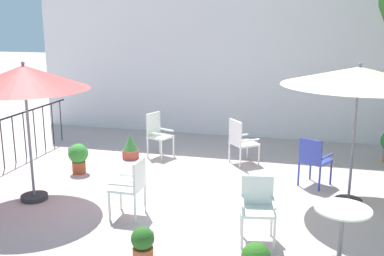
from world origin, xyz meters
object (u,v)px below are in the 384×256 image
Objects in this scene: patio_umbrella_1 at (359,77)px; patio_chair_1 at (314,158)px; patio_chair_0 at (157,132)px; cafe_table_0 at (342,226)px; potted_plant_1 at (78,156)px; patio_chair_2 at (257,204)px; patio_umbrella_0 at (24,79)px; potted_plant_2 at (130,147)px; potted_plant_0 at (143,247)px; patio_chair_4 at (132,184)px; patio_chair_3 at (240,139)px.

patio_chair_1 is (-0.57, 0.68, -1.54)m from patio_umbrella_1.
patio_chair_0 is 1.07× the size of patio_chair_1.
potted_plant_1 is at bearing 153.86° from cafe_table_0.
patio_chair_2 is (-0.75, -2.29, -0.01)m from patio_chair_1.
patio_umbrella_0 is 3.18m from potted_plant_2.
patio_umbrella_1 is at bearing 46.28° from potted_plant_0.
potted_plant_2 is (-4.38, 1.45, -1.82)m from patio_umbrella_1.
cafe_table_0 is 2.72m from patio_chair_1.
potted_plant_1 reaches higher than potted_plant_0.
patio_chair_1 is at bearing 37.02° from patio_chair_4.
patio_chair_1 is 3.33m from patio_chair_4.
patio_umbrella_0 is 4.31× the size of potted_plant_0.
patio_umbrella_0 is 3.44m from patio_chair_0.
patio_umbrella_1 is 4.96m from potted_plant_2.
patio_chair_3 reaches higher than potted_plant_2.
potted_plant_0 is 0.99× the size of potted_plant_2.
patio_chair_0 is 1.06× the size of patio_chair_4.
patio_umbrella_0 is at bearing -137.85° from patio_chair_3.
cafe_table_0 reaches higher than potted_plant_2.
patio_chair_2 reaches higher than potted_plant_1.
potted_plant_1 is (-3.68, 1.90, -0.18)m from patio_chair_2.
patio_chair_2 is at bearing -7.60° from patio_umbrella_0.
patio_chair_0 is (1.22, 2.86, -1.48)m from patio_umbrella_0.
cafe_table_0 reaches higher than potted_plant_0.
patio_chair_1 is at bearing 71.91° from patio_chair_2.
patio_chair_2 is 1.65× the size of potted_plant_0.
potted_plant_0 is at bearing -139.15° from patio_chair_2.
patio_chair_4 reaches higher than potted_plant_0.
cafe_table_0 is 5.22m from patio_chair_0.
potted_plant_1 is 1.31m from potted_plant_2.
patio_chair_4 is at bearing 171.70° from patio_chair_2.
potted_plant_0 is 3.85m from potted_plant_1.
potted_plant_0 is (2.52, -1.58, -1.74)m from patio_umbrella_0.
patio_chair_0 is 1.02× the size of patio_chair_3.
potted_plant_2 is at bearing 139.85° from cafe_table_0.
patio_chair_1 is 1.76m from patio_chair_3.
patio_chair_3 is 3.22m from patio_chair_4.
potted_plant_2 is (0.70, 2.55, -1.77)m from patio_umbrella_0.
patio_umbrella_0 reaches higher than patio_umbrella_1.
patio_umbrella_0 reaches higher than patio_chair_0.
cafe_table_0 is at bearing -46.43° from patio_chair_0.
patio_umbrella_1 reaches higher than patio_chair_3.
patio_umbrella_0 is 3.88× the size of potted_plant_1.
patio_chair_2 is at bearing 158.18° from cafe_table_0.
patio_umbrella_0 is 4.09m from patio_chair_2.
patio_chair_0 is 3.15m from patio_chair_4.
patio_chair_0 is at bearing 101.64° from patio_chair_4.
patio_chair_3 is 3.28m from potted_plant_1.
patio_chair_4 is at bearing -42.51° from potted_plant_1.
patio_umbrella_1 is 2.61× the size of patio_chair_4.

